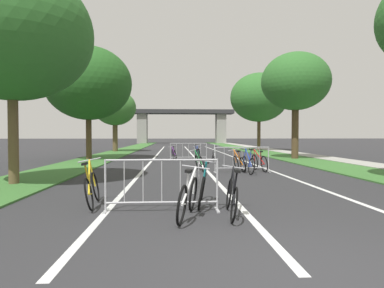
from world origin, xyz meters
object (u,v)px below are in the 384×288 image
object	(u,v)px
bicycle_yellow_1	(92,188)
bicycle_teal_4	(203,188)
tree_left_maple_mid	(88,83)
bicycle_silver_6	(214,154)
tree_left_pine_near	(115,108)
tree_right_oak_mid	(295,82)
tree_left_cypress_far	(12,33)
bicycle_green_3	(199,162)
bicycle_black_8	(232,196)
bicycle_blue_10	(248,164)
bicycle_red_9	(259,162)
bicycle_white_5	(188,197)
bicycle_purple_2	(174,154)
tree_right_oak_near	(259,97)
bicycle_orange_7	(239,163)
bicycle_blue_0	(198,154)
crowd_barrier_second	(242,160)
crowd_barrier_nearest	(162,185)
crowd_barrier_third	(189,152)

from	to	relation	value
bicycle_yellow_1	bicycle_teal_4	size ratio (longest dim) A/B	1.04
tree_left_maple_mid	bicycle_silver_6	xyz separation A→B (m)	(7.69, -1.12, -4.36)
tree_left_pine_near	tree_right_oak_mid	bearing A→B (deg)	-37.86
tree_left_cypress_far	tree_right_oak_mid	distance (m)	16.22
tree_right_oak_mid	bicycle_green_3	bearing A→B (deg)	-134.71
bicycle_black_8	bicycle_blue_10	xyz separation A→B (m)	(1.82, 6.76, 0.01)
bicycle_black_8	bicycle_red_9	size ratio (longest dim) A/B	1.00
tree_left_pine_near	bicycle_white_5	xyz separation A→B (m)	(5.73, -24.71, -3.67)
tree_left_pine_near	bicycle_purple_2	distance (m)	12.06
bicycle_purple_2	bicycle_red_9	world-z (taller)	bicycle_red_9
tree_left_maple_mid	bicycle_yellow_1	bearing A→B (deg)	-75.39
tree_right_oak_near	bicycle_orange_7	xyz separation A→B (m)	(-5.55, -18.13, -4.86)
bicycle_blue_0	bicycle_black_8	xyz separation A→B (m)	(-0.39, -14.50, -0.00)
crowd_barrier_second	bicycle_white_5	world-z (taller)	crowd_barrier_second
crowd_barrier_second	bicycle_purple_2	xyz separation A→B (m)	(-2.80, 7.31, -0.16)
bicycle_white_5	bicycle_red_9	distance (m)	8.47
crowd_barrier_nearest	bicycle_blue_10	bearing A→B (deg)	63.44
bicycle_blue_0	bicycle_white_5	size ratio (longest dim) A/B	0.94
bicycle_yellow_1	bicycle_red_9	xyz separation A→B (m)	(5.40, 6.65, -0.01)
crowd_barrier_nearest	tree_left_maple_mid	bearing A→B (deg)	109.68
tree_right_oak_near	bicycle_red_9	xyz separation A→B (m)	(-4.67, -18.03, -4.85)
tree_left_pine_near	bicycle_red_9	bearing A→B (deg)	-61.76
bicycle_white_5	bicycle_green_3	bearing A→B (deg)	97.25
tree_left_cypress_far	tree_right_oak_near	distance (m)	25.27
tree_right_oak_near	bicycle_black_8	xyz separation A→B (m)	(-7.20, -25.70, -4.85)
tree_left_maple_mid	bicycle_teal_4	size ratio (longest dim) A/B	4.23
bicycle_green_3	bicycle_blue_10	bearing A→B (deg)	-34.44
tree_left_cypress_far	bicycle_blue_10	xyz separation A→B (m)	(7.82, 2.59, -4.23)
tree_right_oak_near	bicycle_silver_6	bearing A→B (deg)	-115.83
bicycle_blue_0	bicycle_orange_7	size ratio (longest dim) A/B	1.00
bicycle_silver_6	bicycle_black_8	distance (m)	13.54
tree_left_cypress_far	bicycle_teal_4	bearing A→B (deg)	-30.13
crowd_barrier_third	bicycle_purple_2	size ratio (longest dim) A/B	1.35
bicycle_black_8	bicycle_blue_10	world-z (taller)	bicycle_blue_10
bicycle_blue_0	bicycle_white_5	bearing A→B (deg)	-81.40
bicycle_teal_4	bicycle_silver_6	xyz separation A→B (m)	(1.76, 12.52, -0.01)
bicycle_white_5	tree_right_oak_near	bearing A→B (deg)	85.86
tree_left_cypress_far	crowd_barrier_second	distance (m)	9.22
bicycle_green_3	bicycle_silver_6	distance (m)	5.93
bicycle_purple_2	bicycle_black_8	size ratio (longest dim) A/B	0.99
bicycle_white_5	bicycle_black_8	world-z (taller)	bicycle_white_5
tree_left_pine_near	bicycle_orange_7	world-z (taller)	tree_left_pine_near
crowd_barrier_third	bicycle_orange_7	world-z (taller)	crowd_barrier_third
tree_left_cypress_far	bicycle_orange_7	size ratio (longest dim) A/B	4.00
tree_right_oak_near	bicycle_orange_7	size ratio (longest dim) A/B	4.57
bicycle_yellow_1	bicycle_silver_6	world-z (taller)	bicycle_yellow_1
crowd_barrier_second	bicycle_yellow_1	size ratio (longest dim) A/B	1.33
crowd_barrier_second	bicycle_blue_0	size ratio (longest dim) A/B	1.38
tree_right_oak_mid	bicycle_silver_6	xyz separation A→B (m)	(-5.30, -0.91, -4.54)
bicycle_orange_7	bicycle_red_9	distance (m)	0.89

